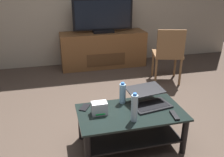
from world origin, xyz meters
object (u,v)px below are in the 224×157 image
media_cabinet (103,49)px  cell_phone (85,107)px  dining_chair (168,52)px  water_bottle_near (123,93)px  television (103,17)px  tv_remote (174,115)px  coffee_table (131,123)px  water_bottle_far (134,108)px  laptop (149,99)px  router_box (99,108)px

media_cabinet → cell_phone: bearing=-106.6°
dining_chair → water_bottle_near: 1.63m
television → tv_remote: size_ratio=6.82×
media_cabinet → television: television is taller
coffee_table → water_bottle_far: (-0.02, -0.16, 0.26)m
dining_chair → water_bottle_far: (-1.10, -1.56, 0.02)m
laptop → cell_phone: laptop is taller
television → water_bottle_far: television is taller
router_box → water_bottle_near: bearing=30.7°
router_box → water_bottle_far: size_ratio=0.53×
water_bottle_far → water_bottle_near: bearing=90.7°
coffee_table → water_bottle_far: water_bottle_far is taller
media_cabinet → dining_chair: 1.33m
coffee_table → tv_remote: 0.43m
coffee_table → cell_phone: cell_phone is taller
laptop → water_bottle_near: water_bottle_near is taller
water_bottle_near → tv_remote: 0.56m
router_box → tv_remote: size_ratio=0.92×
coffee_table → laptop: size_ratio=2.39×
laptop → cell_phone: (-0.64, 0.08, -0.05)m
laptop → router_box: 0.53m
laptop → cell_phone: 0.65m
tv_remote → water_bottle_near: bearing=143.4°
cell_phone → water_bottle_near: bearing=31.8°
router_box → water_bottle_near: water_bottle_near is taller
media_cabinet → cell_phone: size_ratio=11.28×
water_bottle_near → router_box: bearing=-149.3°
coffee_table → water_bottle_far: 0.30m
television → water_bottle_far: (-0.27, -2.57, -0.41)m
television → router_box: bearing=-103.1°
dining_chair → cell_phone: 1.93m
dining_chair → water_bottle_near: bearing=-132.4°
coffee_table → water_bottle_near: size_ratio=4.56×
media_cabinet → router_box: size_ratio=10.74×
water_bottle_far → tv_remote: water_bottle_far is taller
cell_phone → tv_remote: size_ratio=0.88×
dining_chair → coffee_table: bearing=-127.4°
cell_phone → tv_remote: 0.87m
laptop → tv_remote: laptop is taller
media_cabinet → tv_remote: bearing=-87.3°
television → router_box: (-0.55, -2.37, -0.49)m
coffee_table → television: 2.51m
dining_chair → television: bearing=129.4°
television → laptop: bearing=-90.7°
coffee_table → router_box: bearing=173.7°
water_bottle_near → water_bottle_far: 0.36m
cell_phone → dining_chair: bearing=68.8°
laptop → water_bottle_near: (-0.25, 0.10, 0.05)m
router_box → tv_remote: router_box is taller
router_box → media_cabinet: bearing=77.1°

